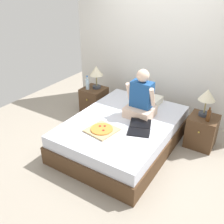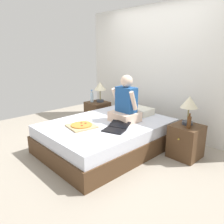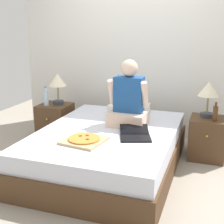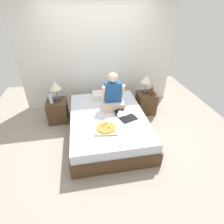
% 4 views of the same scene
% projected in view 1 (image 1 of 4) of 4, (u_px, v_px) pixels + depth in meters
% --- Properties ---
extents(ground_plane, '(5.80, 5.80, 0.00)m').
position_uv_depth(ground_plane, '(123.00, 144.00, 4.18)').
color(ground_plane, '#9E9384').
extents(wall_back, '(3.80, 0.12, 2.50)m').
position_uv_depth(wall_back, '(162.00, 52.00, 4.64)').
color(wall_back, silver).
rests_on(wall_back, ground).
extents(bed, '(1.54, 2.12, 0.48)m').
position_uv_depth(bed, '(123.00, 133.00, 4.06)').
color(bed, '#4C331E').
rests_on(bed, ground).
extents(nightstand_left, '(0.44, 0.47, 0.53)m').
position_uv_depth(nightstand_left, '(94.00, 100.00, 5.08)').
color(nightstand_left, '#4C331E').
rests_on(nightstand_left, ground).
extents(lamp_on_left_nightstand, '(0.26, 0.26, 0.45)m').
position_uv_depth(lamp_on_left_nightstand, '(96.00, 72.00, 4.82)').
color(lamp_on_left_nightstand, '#333842').
rests_on(lamp_on_left_nightstand, nightstand_left).
extents(water_bottle, '(0.07, 0.07, 0.28)m').
position_uv_depth(water_bottle, '(87.00, 84.00, 4.87)').
color(water_bottle, silver).
rests_on(water_bottle, nightstand_left).
extents(nightstand_right, '(0.44, 0.47, 0.53)m').
position_uv_depth(nightstand_right, '(202.00, 131.00, 4.06)').
color(nightstand_right, '#4C331E').
rests_on(nightstand_right, ground).
extents(lamp_on_right_nightstand, '(0.26, 0.26, 0.45)m').
position_uv_depth(lamp_on_right_nightstand, '(207.00, 97.00, 3.83)').
color(lamp_on_right_nightstand, '#333842').
rests_on(lamp_on_right_nightstand, nightstand_right).
extents(beer_bottle, '(0.06, 0.06, 0.23)m').
position_uv_depth(beer_bottle, '(209.00, 115.00, 3.78)').
color(beer_bottle, '#512D14').
rests_on(beer_bottle, nightstand_right).
extents(pillow, '(0.52, 0.34, 0.12)m').
position_uv_depth(pillow, '(146.00, 99.00, 4.49)').
color(pillow, silver).
rests_on(pillow, bed).
extents(person_seated, '(0.47, 0.40, 0.78)m').
position_uv_depth(person_seated, '(141.00, 99.00, 3.95)').
color(person_seated, beige).
rests_on(person_seated, bed).
extents(laptop, '(0.44, 0.50, 0.07)m').
position_uv_depth(laptop, '(139.00, 129.00, 3.67)').
color(laptop, black).
rests_on(laptop, bed).
extents(pizza_box, '(0.46, 0.46, 0.05)m').
position_uv_depth(pizza_box, '(102.00, 130.00, 3.66)').
color(pizza_box, tan).
rests_on(pizza_box, bed).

